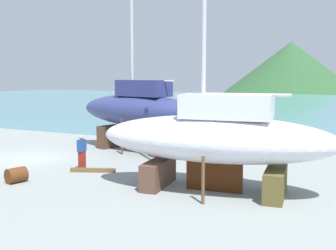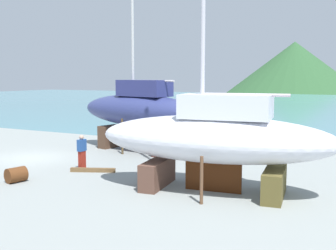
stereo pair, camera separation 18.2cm
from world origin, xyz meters
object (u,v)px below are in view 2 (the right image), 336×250
sailboat_far_slipway (139,110)px  sailboat_large_starboard (215,137)px  barrel_blue_faded (16,175)px  worker (82,152)px

sailboat_far_slipway → sailboat_large_starboard: (7.11, -6.23, -0.35)m
sailboat_large_starboard → barrel_blue_faded: 8.56m
worker → sailboat_far_slipway: bearing=92.8°
sailboat_large_starboard → worker: bearing=-11.9°
barrel_blue_faded → sailboat_far_slipway: bearing=84.2°
sailboat_far_slipway → sailboat_large_starboard: sailboat_far_slipway is taller
sailboat_far_slipway → barrel_blue_faded: size_ratio=20.93×
sailboat_far_slipway → barrel_blue_faded: (-0.88, -8.69, -2.16)m
sailboat_large_starboard → worker: 7.11m
sailboat_far_slipway → worker: (0.14, -5.59, -1.60)m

